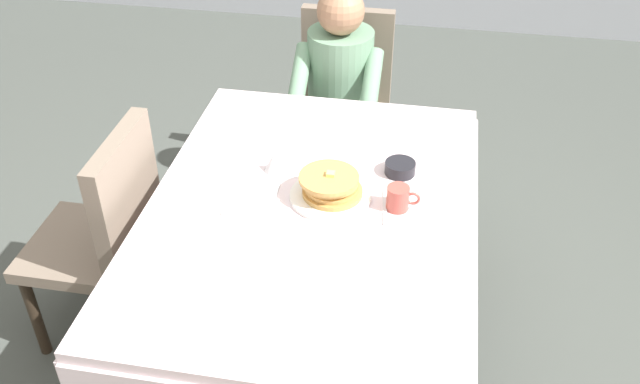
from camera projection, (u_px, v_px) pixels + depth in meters
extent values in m
plane|color=#474C47|center=(312.00, 352.00, 2.82)|extent=(14.00, 14.00, 0.00)
cube|color=silver|center=(311.00, 211.00, 2.40)|extent=(1.10, 1.50, 0.04)
cube|color=silver|center=(344.00, 125.00, 3.06)|extent=(1.10, 0.01, 0.18)
cube|color=silver|center=(160.00, 218.00, 2.54)|extent=(0.01, 1.50, 0.18)
cube|color=silver|center=(472.00, 254.00, 2.38)|extent=(0.01, 1.50, 0.18)
cylinder|color=brown|center=(238.00, 174.00, 3.21)|extent=(0.07, 0.07, 0.70)
cylinder|color=brown|center=(446.00, 196.00, 3.08)|extent=(0.07, 0.07, 0.70)
cube|color=#7A6B5B|center=(340.00, 124.00, 3.43)|extent=(0.44, 0.44, 0.05)
cube|color=#7A6B5B|center=(347.00, 56.00, 3.43)|extent=(0.44, 0.06, 0.48)
cylinder|color=#2D2319|center=(370.00, 186.00, 3.39)|extent=(0.04, 0.04, 0.40)
cylinder|color=#2D2319|center=(297.00, 179.00, 3.44)|extent=(0.04, 0.04, 0.40)
cylinder|color=#2D2319|center=(379.00, 147.00, 3.68)|extent=(0.04, 0.04, 0.40)
cylinder|color=#2D2319|center=(311.00, 140.00, 3.73)|extent=(0.04, 0.04, 0.40)
cylinder|color=gray|center=(340.00, 78.00, 3.26)|extent=(0.30, 0.30, 0.46)
sphere|color=#A37556|center=(341.00, 11.00, 3.04)|extent=(0.21, 0.21, 0.21)
cylinder|color=gray|center=(372.00, 82.00, 3.08)|extent=(0.08, 0.29, 0.23)
cylinder|color=gray|center=(300.00, 76.00, 3.13)|extent=(0.08, 0.29, 0.23)
cylinder|color=#383D51|center=(349.00, 182.00, 3.38)|extent=(0.10, 0.10, 0.45)
cylinder|color=#383D51|center=(316.00, 179.00, 3.40)|extent=(0.10, 0.10, 0.45)
cube|color=#7A6B5B|center=(88.00, 247.00, 2.70)|extent=(0.44, 0.44, 0.05)
cube|color=#7A6B5B|center=(126.00, 197.00, 2.51)|extent=(0.06, 0.44, 0.48)
cylinder|color=#2D2319|center=(35.00, 316.00, 2.71)|extent=(0.04, 0.04, 0.40)
cylinder|color=#2D2319|center=(77.00, 254.00, 3.00)|extent=(0.04, 0.04, 0.40)
cylinder|color=#2D2319|center=(123.00, 328.00, 2.66)|extent=(0.04, 0.04, 0.40)
cylinder|color=#2D2319|center=(158.00, 265.00, 2.95)|extent=(0.04, 0.04, 0.40)
cylinder|color=white|center=(330.00, 196.00, 2.42)|extent=(0.28, 0.28, 0.02)
cylinder|color=tan|center=(332.00, 192.00, 2.41)|extent=(0.21, 0.21, 0.02)
cylinder|color=tan|center=(332.00, 187.00, 2.40)|extent=(0.19, 0.19, 0.02)
cylinder|color=tan|center=(329.00, 183.00, 2.39)|extent=(0.17, 0.17, 0.01)
cylinder|color=tan|center=(332.00, 181.00, 2.38)|extent=(0.18, 0.18, 0.02)
cylinder|color=tan|center=(329.00, 178.00, 2.37)|extent=(0.20, 0.20, 0.01)
cube|color=#F4E072|center=(331.00, 174.00, 2.36)|extent=(0.03, 0.03, 0.01)
cylinder|color=#B24C42|center=(398.00, 198.00, 2.35)|extent=(0.08, 0.08, 0.08)
torus|color=#B24C42|center=(413.00, 199.00, 2.34)|extent=(0.05, 0.01, 0.05)
cylinder|color=black|center=(400.00, 168.00, 2.53)|extent=(0.11, 0.11, 0.04)
cone|color=silver|center=(275.00, 162.00, 2.53)|extent=(0.08, 0.08, 0.07)
cube|color=silver|center=(275.00, 195.00, 2.43)|extent=(0.02, 0.18, 0.00)
cube|color=silver|center=(385.00, 207.00, 2.38)|extent=(0.03, 0.20, 0.00)
cube|color=silver|center=(298.00, 255.00, 2.18)|extent=(0.15, 0.02, 0.00)
cube|color=white|center=(251.00, 207.00, 2.37)|extent=(0.18, 0.13, 0.01)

